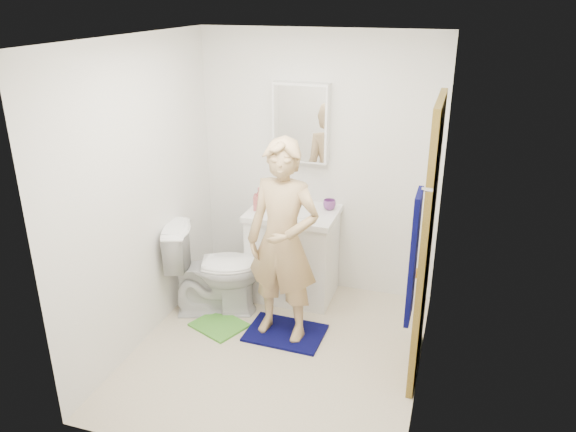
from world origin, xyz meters
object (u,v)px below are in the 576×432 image
object	(u,v)px
medicine_cabinet	(301,123)
toilet	(215,268)
towel	(413,258)
man	(283,242)
vanity_cabinet	(293,256)
soap_dispenser	(259,199)
toothbrush_cup	(329,205)

from	to	relation	value
medicine_cabinet	toilet	world-z (taller)	medicine_cabinet
medicine_cabinet	toilet	bearing A→B (deg)	-128.97
towel	man	bearing A→B (deg)	142.37
vanity_cabinet	soap_dispenser	bearing A→B (deg)	-167.26
toothbrush_cup	man	xyz separation A→B (m)	(-0.18, -0.80, -0.05)
medicine_cabinet	toothbrush_cup	distance (m)	0.77
vanity_cabinet	toothbrush_cup	distance (m)	0.59
medicine_cabinet	toothbrush_cup	size ratio (longest dim) A/B	6.13
medicine_cabinet	soap_dispenser	distance (m)	0.77
vanity_cabinet	medicine_cabinet	distance (m)	1.22
medicine_cabinet	vanity_cabinet	bearing A→B (deg)	-90.00
towel	toilet	distance (m)	2.18
vanity_cabinet	soap_dispenser	world-z (taller)	soap_dispenser
toilet	soap_dispenser	distance (m)	0.73
medicine_cabinet	man	xyz separation A→B (m)	(0.12, -0.89, -0.75)
toilet	soap_dispenser	size ratio (longest dim) A/B	4.04
toilet	toothbrush_cup	world-z (taller)	toothbrush_cup
vanity_cabinet	man	xyz separation A→B (m)	(0.12, -0.67, 0.45)
towel	toilet	size ratio (longest dim) A/B	0.96
medicine_cabinet	man	bearing A→B (deg)	-82.25
soap_dispenser	toilet	bearing A→B (deg)	-123.26
medicine_cabinet	man	distance (m)	1.17
medicine_cabinet	toilet	size ratio (longest dim) A/B	0.84
vanity_cabinet	medicine_cabinet	xyz separation A→B (m)	(0.00, 0.22, 1.20)
vanity_cabinet	toothbrush_cup	world-z (taller)	toothbrush_cup
towel	soap_dispenser	world-z (taller)	towel
toothbrush_cup	man	world-z (taller)	man
toilet	towel	bearing A→B (deg)	-138.83
vanity_cabinet	toilet	world-z (taller)	toilet
soap_dispenser	toothbrush_cup	distance (m)	0.63
vanity_cabinet	man	distance (m)	0.82
toothbrush_cup	man	size ratio (longest dim) A/B	0.07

